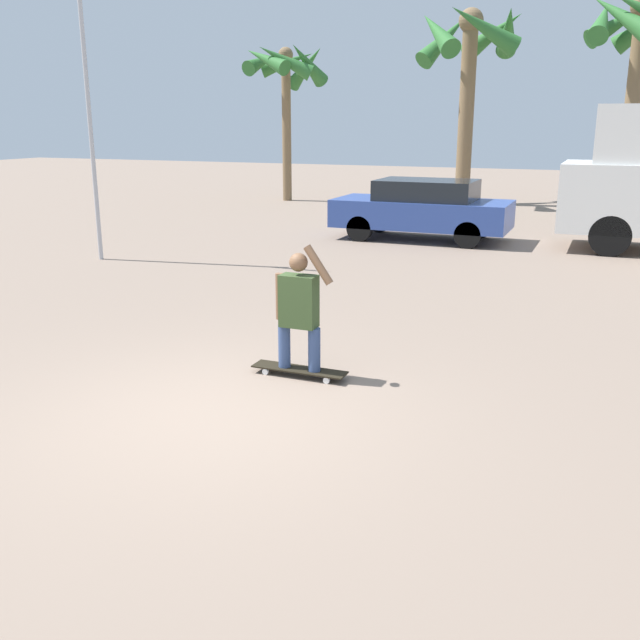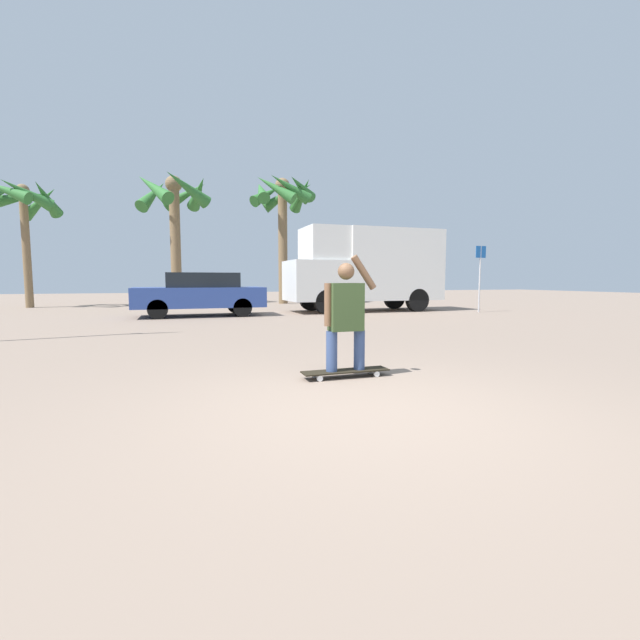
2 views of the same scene
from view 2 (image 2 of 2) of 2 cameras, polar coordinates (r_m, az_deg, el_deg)
name	(u,v)px [view 2 (image 2 of 2)]	position (r m, az deg, el deg)	size (l,w,h in m)	color
ground_plane	(366,411)	(4.14, 6.19, -11.93)	(80.00, 80.00, 0.00)	gray
skateboard	(345,371)	(5.45, 3.42, -6.84)	(1.12, 0.26, 0.09)	black
person_skateboarder	(346,311)	(5.35, 3.45, 1.16)	(0.69, 0.22, 1.45)	#384C7A
camper_van	(367,267)	(16.97, 6.27, 7.06)	(6.04, 2.12, 3.19)	black
parked_car_blue	(200,293)	(15.09, -15.66, 3.45)	(4.26, 1.83, 1.47)	black
palm_tree_near_van	(284,200)	(22.78, -4.84, 15.64)	(3.46, 3.53, 6.51)	brown
palm_tree_center_background	(176,202)	(23.71, -18.71, 14.70)	(3.85, 3.96, 6.64)	brown
palm_tree_far_left	(24,203)	(23.09, -34.79, 12.70)	(2.84, 3.06, 5.55)	brown
street_sign	(480,270)	(17.30, 20.56, 6.26)	(0.44, 0.06, 2.49)	#B7B7BC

